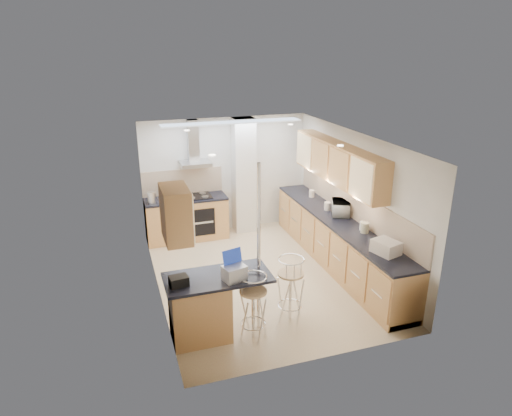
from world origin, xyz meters
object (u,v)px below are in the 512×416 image
object	(u,v)px
laptop	(234,273)
bar_stool_near	(253,307)
bread_bin	(386,247)
bar_stool_end	(290,289)
microwave	(341,208)

from	to	relation	value
laptop	bar_stool_near	xyz separation A→B (m)	(0.25, -0.06, -0.55)
bread_bin	laptop	bearing A→B (deg)	166.95
laptop	bar_stool_end	world-z (taller)	laptop
microwave	laptop	world-z (taller)	microwave
microwave	laptop	xyz separation A→B (m)	(-2.58, -1.83, -0.01)
laptop	bread_bin	distance (m)	2.44
microwave	laptop	distance (m)	3.16
laptop	bar_stool_near	distance (m)	0.60
microwave	laptop	bearing A→B (deg)	149.97
bar_stool_near	microwave	bearing A→B (deg)	58.25
laptop	microwave	bearing A→B (deg)	19.74
laptop	bread_bin	world-z (taller)	laptop
bar_stool_end	bar_stool_near	bearing A→B (deg)	120.56
bar_stool_near	bread_bin	distance (m)	2.26
microwave	bread_bin	size ratio (longest dim) A/B	1.23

